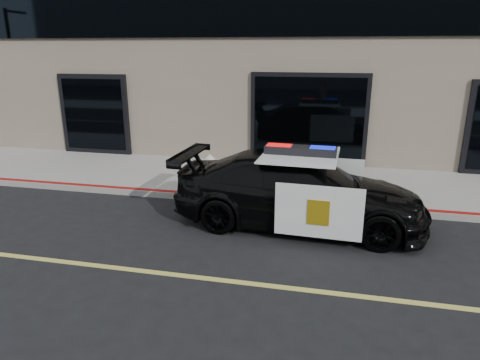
# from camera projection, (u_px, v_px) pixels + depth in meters

# --- Properties ---
(ground) EXTENTS (120.00, 120.00, 0.00)m
(ground) POSITION_uv_depth(u_px,v_px,m) (339.00, 294.00, 6.42)
(ground) COLOR black
(ground) RESTS_ON ground
(sidewalk_n) EXTENTS (60.00, 3.50, 0.15)m
(sidewalk_n) POSITION_uv_depth(u_px,v_px,m) (339.00, 185.00, 11.29)
(sidewalk_n) COLOR gray
(sidewalk_n) RESTS_ON ground
(police_car) EXTENTS (2.59, 5.29, 1.67)m
(police_car) POSITION_uv_depth(u_px,v_px,m) (299.00, 190.00, 8.77)
(police_car) COLOR black
(police_car) RESTS_ON ground
(fire_hydrant) EXTENTS (0.40, 0.56, 0.89)m
(fire_hydrant) POSITION_uv_depth(u_px,v_px,m) (210.00, 173.00, 10.60)
(fire_hydrant) COLOR white
(fire_hydrant) RESTS_ON sidewalk_n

